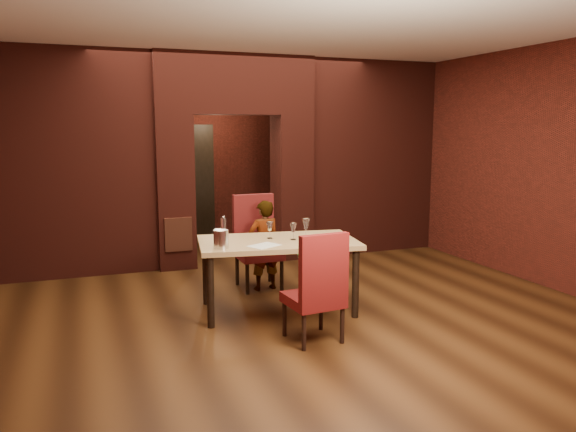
# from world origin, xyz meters

# --- Properties ---
(floor) EXTENTS (8.00, 8.00, 0.00)m
(floor) POSITION_xyz_m (0.00, 0.00, 0.00)
(floor) COLOR #402410
(floor) RESTS_ON ground
(ceiling) EXTENTS (7.00, 8.00, 0.04)m
(ceiling) POSITION_xyz_m (0.00, 0.00, 3.20)
(ceiling) COLOR silver
(ceiling) RESTS_ON ground
(wall_back) EXTENTS (7.00, 0.04, 3.20)m
(wall_back) POSITION_xyz_m (0.00, 4.00, 1.60)
(wall_back) COLOR maroon
(wall_back) RESTS_ON ground
(wall_front) EXTENTS (7.00, 0.04, 3.20)m
(wall_front) POSITION_xyz_m (0.00, -4.00, 1.60)
(wall_front) COLOR maroon
(wall_front) RESTS_ON ground
(wall_right) EXTENTS (0.04, 8.00, 3.20)m
(wall_right) POSITION_xyz_m (3.50, 0.00, 1.60)
(wall_right) COLOR maroon
(wall_right) RESTS_ON ground
(pillar_left) EXTENTS (0.55, 0.55, 2.30)m
(pillar_left) POSITION_xyz_m (-0.95, 2.00, 1.15)
(pillar_left) COLOR maroon
(pillar_left) RESTS_ON ground
(pillar_right) EXTENTS (0.55, 0.55, 2.30)m
(pillar_right) POSITION_xyz_m (0.95, 2.00, 1.15)
(pillar_right) COLOR maroon
(pillar_right) RESTS_ON ground
(lintel) EXTENTS (2.45, 0.55, 0.90)m
(lintel) POSITION_xyz_m (0.00, 2.00, 2.75)
(lintel) COLOR maroon
(lintel) RESTS_ON ground
(wing_wall_left) EXTENTS (2.28, 0.35, 3.20)m
(wing_wall_left) POSITION_xyz_m (-2.36, 2.00, 1.60)
(wing_wall_left) COLOR maroon
(wing_wall_left) RESTS_ON ground
(wing_wall_right) EXTENTS (2.28, 0.35, 3.20)m
(wing_wall_right) POSITION_xyz_m (2.36, 2.00, 1.60)
(wing_wall_right) COLOR maroon
(wing_wall_right) RESTS_ON ground
(vent_panel) EXTENTS (0.40, 0.03, 0.50)m
(vent_panel) POSITION_xyz_m (-0.95, 1.71, 0.55)
(vent_panel) COLOR #A44A2F
(vent_panel) RESTS_ON ground
(rear_door) EXTENTS (0.90, 0.08, 2.10)m
(rear_door) POSITION_xyz_m (-0.40, 3.94, 1.05)
(rear_door) COLOR black
(rear_door) RESTS_ON ground
(rear_door_frame) EXTENTS (1.02, 0.04, 2.22)m
(rear_door_frame) POSITION_xyz_m (-0.40, 3.90, 1.05)
(rear_door_frame) COLOR black
(rear_door_frame) RESTS_ON ground
(dining_table) EXTENTS (1.92, 1.27, 0.84)m
(dining_table) POSITION_xyz_m (-0.19, -0.53, 0.42)
(dining_table) COLOR tan
(dining_table) RESTS_ON ground
(chair_far) EXTENTS (0.56, 0.56, 1.23)m
(chair_far) POSITION_xyz_m (-0.11, 0.45, 0.61)
(chair_far) COLOR maroon
(chair_far) RESTS_ON ground
(chair_near) EXTENTS (0.55, 0.55, 1.12)m
(chair_near) POSITION_xyz_m (-0.17, -1.51, 0.56)
(chair_near) COLOR maroon
(chair_near) RESTS_ON ground
(person_seated) EXTENTS (0.46, 0.33, 1.18)m
(person_seated) POSITION_xyz_m (-0.07, 0.36, 0.59)
(person_seated) COLOR white
(person_seated) RESTS_ON ground
(wine_glass_a) EXTENTS (0.08, 0.08, 0.20)m
(wine_glass_a) POSITION_xyz_m (-0.25, -0.41, 0.93)
(wine_glass_a) COLOR white
(wine_glass_a) RESTS_ON dining_table
(wine_glass_b) EXTENTS (0.08, 0.08, 0.19)m
(wine_glass_b) POSITION_xyz_m (-0.02, -0.57, 0.93)
(wine_glass_b) COLOR silver
(wine_glass_b) RESTS_ON dining_table
(wine_glass_c) EXTENTS (0.09, 0.09, 0.23)m
(wine_glass_c) POSITION_xyz_m (0.16, -0.51, 0.95)
(wine_glass_c) COLOR white
(wine_glass_c) RESTS_ON dining_table
(tasting_sheet) EXTENTS (0.40, 0.36, 0.00)m
(tasting_sheet) POSITION_xyz_m (-0.44, -0.77, 0.84)
(tasting_sheet) COLOR silver
(tasting_sheet) RESTS_ON dining_table
(wine_bucket) EXTENTS (0.16, 0.16, 0.20)m
(wine_bucket) POSITION_xyz_m (-0.90, -0.72, 0.94)
(wine_bucket) COLOR silver
(wine_bucket) RESTS_ON dining_table
(water_bottle) EXTENTS (0.06, 0.06, 0.27)m
(water_bottle) POSITION_xyz_m (-0.77, -0.29, 0.97)
(water_bottle) COLOR white
(water_bottle) RESTS_ON dining_table
(potted_plant) EXTENTS (0.48, 0.44, 0.47)m
(potted_plant) POSITION_xyz_m (0.73, 0.71, 0.24)
(potted_plant) COLOR #2E6B2A
(potted_plant) RESTS_ON ground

